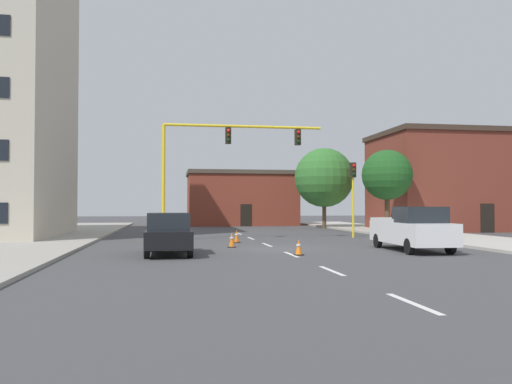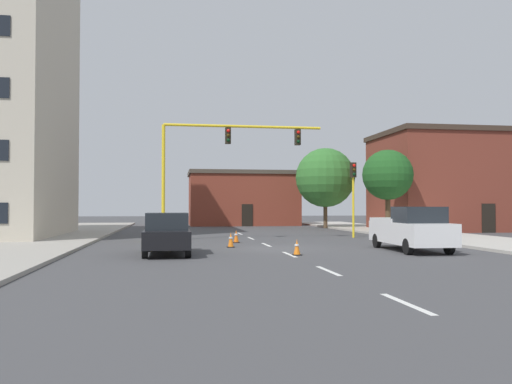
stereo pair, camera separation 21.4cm
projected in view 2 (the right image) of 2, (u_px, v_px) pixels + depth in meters
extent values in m
plane|color=#424244|center=(276.00, 249.00, 24.60)|extent=(160.00, 160.00, 0.00)
cube|color=#9E998E|center=(48.00, 239.00, 30.61)|extent=(6.00, 56.00, 0.14)
cube|color=#B2ADA3|center=(431.00, 235.00, 34.38)|extent=(6.00, 56.00, 0.14)
cube|color=silver|center=(406.00, 303.00, 10.77)|extent=(0.16, 2.40, 0.01)
cube|color=silver|center=(328.00, 271.00, 16.20)|extent=(0.16, 2.40, 0.01)
cube|color=silver|center=(290.00, 254.00, 21.63)|extent=(0.16, 2.40, 0.01)
cube|color=silver|center=(266.00, 245.00, 27.06)|extent=(0.16, 2.40, 0.01)
cube|color=silver|center=(251.00, 238.00, 32.50)|extent=(0.16, 2.40, 0.01)
cube|color=silver|center=(240.00, 234.00, 37.93)|extent=(0.16, 2.40, 0.01)
cube|color=brown|center=(242.00, 200.00, 55.23)|extent=(11.10, 7.37, 5.24)
cube|color=#4C4238|center=(242.00, 174.00, 55.30)|extent=(11.40, 7.67, 0.40)
cube|color=black|center=(247.00, 215.00, 51.52)|extent=(1.10, 0.06, 2.20)
cube|color=brown|center=(458.00, 184.00, 43.38)|extent=(12.80, 8.46, 7.71)
cube|color=#3D2D23|center=(457.00, 135.00, 43.49)|extent=(13.10, 8.76, 0.40)
cube|color=black|center=(489.00, 218.00, 39.10)|extent=(1.10, 0.06, 2.20)
cube|color=yellow|center=(163.00, 236.00, 30.05)|extent=(1.80, 1.20, 0.55)
cylinder|color=yellow|center=(163.00, 178.00, 30.14)|extent=(0.20, 0.20, 6.20)
cylinder|color=yellow|center=(244.00, 126.00, 30.96)|extent=(9.40, 0.16, 0.16)
cube|color=black|center=(228.00, 136.00, 30.79)|extent=(0.32, 0.36, 0.95)
sphere|color=red|center=(228.00, 131.00, 30.61)|extent=(0.20, 0.20, 0.20)
sphere|color=#38280A|center=(228.00, 135.00, 30.61)|extent=(0.20, 0.20, 0.20)
sphere|color=black|center=(228.00, 140.00, 30.60)|extent=(0.20, 0.20, 0.20)
cube|color=black|center=(298.00, 137.00, 31.45)|extent=(0.32, 0.36, 0.95)
sphere|color=red|center=(298.00, 132.00, 31.27)|extent=(0.20, 0.20, 0.20)
sphere|color=#38280A|center=(298.00, 137.00, 31.27)|extent=(0.20, 0.20, 0.20)
sphere|color=black|center=(298.00, 142.00, 31.26)|extent=(0.20, 0.20, 0.20)
cylinder|color=yellow|center=(353.00, 200.00, 33.28)|extent=(0.14, 0.14, 4.80)
cube|color=black|center=(353.00, 170.00, 33.33)|extent=(0.32, 0.36, 0.95)
sphere|color=red|center=(354.00, 165.00, 33.15)|extent=(0.20, 0.20, 0.20)
sphere|color=#38280A|center=(354.00, 170.00, 33.15)|extent=(0.20, 0.20, 0.20)
sphere|color=black|center=(354.00, 174.00, 33.14)|extent=(0.20, 0.20, 0.20)
cylinder|color=brown|center=(325.00, 214.00, 47.36)|extent=(0.36, 0.36, 2.58)
sphere|color=#33702D|center=(325.00, 178.00, 47.44)|extent=(5.40, 5.40, 5.40)
cylinder|color=#4C3823|center=(388.00, 214.00, 37.15)|extent=(0.36, 0.36, 2.89)
sphere|color=#1E511E|center=(388.00, 175.00, 37.22)|extent=(3.61, 3.61, 3.61)
cube|color=white|center=(410.00, 233.00, 23.46)|extent=(2.21, 5.47, 0.95)
cube|color=#1E2328|center=(419.00, 215.00, 22.59)|extent=(1.91, 1.87, 0.70)
cube|color=white|center=(400.00, 220.00, 24.66)|extent=(2.11, 2.88, 0.16)
cylinder|color=black|center=(449.00, 246.00, 21.74)|extent=(0.25, 0.69, 0.68)
cylinder|color=black|center=(408.00, 247.00, 21.52)|extent=(0.25, 0.69, 0.68)
cylinder|color=black|center=(413.00, 240.00, 25.38)|extent=(0.25, 0.69, 0.68)
cylinder|color=black|center=(377.00, 241.00, 25.17)|extent=(0.25, 0.69, 0.68)
cube|color=black|center=(167.00, 238.00, 21.68)|extent=(1.89, 4.51, 0.70)
cube|color=#1E2328|center=(167.00, 221.00, 21.79)|extent=(1.72, 2.31, 0.70)
cylinder|color=black|center=(148.00, 244.00, 23.04)|extent=(0.23, 0.68, 0.68)
cylinder|color=black|center=(186.00, 243.00, 23.31)|extent=(0.23, 0.68, 0.68)
cylinder|color=black|center=(145.00, 250.00, 20.02)|extent=(0.23, 0.68, 0.68)
cylinder|color=black|center=(188.00, 249.00, 20.29)|extent=(0.23, 0.68, 0.68)
cube|color=black|center=(236.00, 242.00, 28.56)|extent=(0.36, 0.36, 0.04)
cone|color=orange|center=(236.00, 236.00, 28.57)|extent=(0.28, 0.28, 0.67)
cylinder|color=white|center=(236.00, 234.00, 28.57)|extent=(0.19, 0.19, 0.08)
cube|color=black|center=(231.00, 247.00, 25.34)|extent=(0.36, 0.36, 0.04)
cone|color=orange|center=(231.00, 239.00, 25.35)|extent=(0.28, 0.28, 0.70)
cylinder|color=white|center=(231.00, 238.00, 25.35)|extent=(0.19, 0.19, 0.08)
cube|color=black|center=(297.00, 255.00, 21.31)|extent=(0.36, 0.36, 0.04)
cone|color=orange|center=(297.00, 247.00, 21.32)|extent=(0.28, 0.28, 0.62)
cylinder|color=white|center=(297.00, 245.00, 21.32)|extent=(0.19, 0.19, 0.08)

